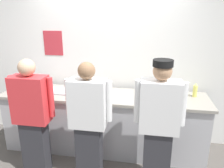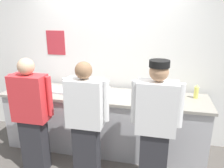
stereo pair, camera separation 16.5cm
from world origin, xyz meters
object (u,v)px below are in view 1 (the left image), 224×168
(chef_far_right, at_px, (159,124))
(plate_stack_rear, at_px, (92,90))
(chef_near_left, at_px, (32,116))
(plate_stack_front, at_px, (155,93))
(squeeze_bottle_primary, at_px, (182,92))
(ramekin_orange_sauce, at_px, (103,96))
(deli_cup, at_px, (107,89))
(ramekin_green_sauce, at_px, (81,94))
(squeeze_bottle_secondary, at_px, (195,90))
(sheet_tray, at_px, (61,91))
(mixing_bowl_steel, at_px, (34,85))
(chef_center, at_px, (88,121))
(ramekin_yellow_sauce, at_px, (162,92))
(ramekin_red_sauce, at_px, (166,99))

(chef_far_right, distance_m, plate_stack_rear, 1.29)
(chef_near_left, xyz_separation_m, plate_stack_front, (1.55, 0.76, 0.14))
(plate_stack_rear, bearing_deg, squeeze_bottle_primary, -1.95)
(ramekin_orange_sauce, distance_m, deli_cup, 0.27)
(ramekin_orange_sauce, relative_size, ramekin_green_sauce, 1.00)
(plate_stack_front, xyz_separation_m, squeeze_bottle_secondary, (0.57, 0.09, 0.05))
(chef_far_right, height_order, sheet_tray, chef_far_right)
(plate_stack_rear, distance_m, mixing_bowl_steel, 0.94)
(chef_center, bearing_deg, mixing_bowl_steel, 145.41)
(squeeze_bottle_secondary, bearing_deg, plate_stack_front, -170.70)
(chef_center, distance_m, squeeze_bottle_primary, 1.41)
(squeeze_bottle_primary, bearing_deg, plate_stack_rear, 178.05)
(plate_stack_rear, relative_size, ramekin_orange_sauce, 2.01)
(mixing_bowl_steel, bearing_deg, ramekin_yellow_sauce, 3.92)
(chef_center, distance_m, deli_cup, 0.84)
(chef_far_right, relative_size, ramekin_yellow_sauce, 19.45)
(chef_center, xyz_separation_m, ramekin_green_sauce, (-0.26, 0.58, 0.12))
(chef_far_right, bearing_deg, chef_near_left, -179.63)
(sheet_tray, bearing_deg, ramekin_green_sauce, -17.31)
(plate_stack_front, relative_size, ramekin_yellow_sauce, 2.48)
(ramekin_green_sauce, bearing_deg, squeeze_bottle_primary, 6.30)
(chef_near_left, distance_m, squeeze_bottle_primary, 2.07)
(plate_stack_front, distance_m, mixing_bowl_steel, 1.92)
(squeeze_bottle_primary, height_order, ramekin_yellow_sauce, squeeze_bottle_primary)
(chef_far_right, xyz_separation_m, plate_stack_rear, (-1.01, 0.79, 0.08))
(squeeze_bottle_primary, xyz_separation_m, ramekin_green_sauce, (-1.45, -0.16, -0.07))
(ramekin_yellow_sauce, bearing_deg, chef_center, -135.91)
(sheet_tray, distance_m, deli_cup, 0.73)
(mixing_bowl_steel, relative_size, deli_cup, 3.94)
(chef_near_left, distance_m, sheet_tray, 0.73)
(ramekin_red_sauce, bearing_deg, ramekin_yellow_sauce, 96.68)
(chef_center, distance_m, ramekin_orange_sauce, 0.58)
(plate_stack_rear, bearing_deg, sheet_tray, -169.53)
(squeeze_bottle_secondary, bearing_deg, deli_cup, -179.55)
(squeeze_bottle_primary, bearing_deg, ramekin_green_sauce, -173.70)
(ramekin_red_sauce, distance_m, ramekin_green_sauce, 1.23)
(chef_far_right, distance_m, mixing_bowl_steel, 2.10)
(plate_stack_rear, height_order, mixing_bowl_steel, mixing_bowl_steel)
(mixing_bowl_steel, height_order, sheet_tray, mixing_bowl_steel)
(chef_center, height_order, ramekin_yellow_sauce, chef_center)
(ramekin_yellow_sauce, bearing_deg, ramekin_orange_sauce, -158.41)
(mixing_bowl_steel, relative_size, ramekin_yellow_sauce, 4.24)
(squeeze_bottle_secondary, bearing_deg, ramekin_green_sauce, -171.23)
(chef_near_left, relative_size, plate_stack_front, 7.64)
(chef_near_left, xyz_separation_m, chef_center, (0.73, 0.01, -0.01))
(mixing_bowl_steel, relative_size, squeeze_bottle_secondary, 1.74)
(squeeze_bottle_secondary, bearing_deg, ramekin_yellow_sauce, 172.48)
(plate_stack_rear, height_order, ramekin_yellow_sauce, plate_stack_rear)
(ramekin_green_sauce, bearing_deg, chef_center, -65.80)
(ramekin_orange_sauce, bearing_deg, squeeze_bottle_primary, 9.33)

